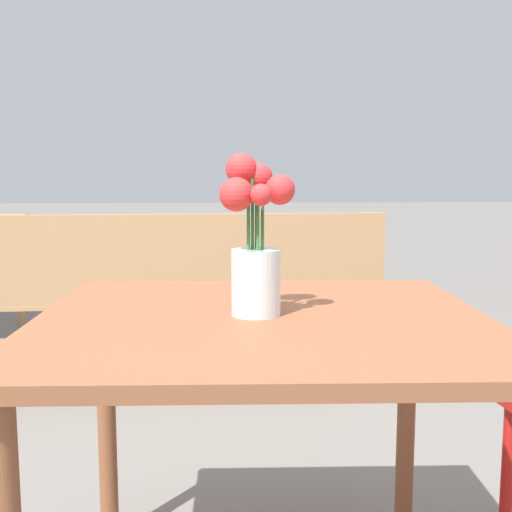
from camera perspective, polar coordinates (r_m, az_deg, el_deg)
The scene contains 3 objects.
table_front at distance 1.37m, azimuth 0.58°, elevation -9.28°, with size 0.96×0.89×0.74m.
flower_vase at distance 1.34m, azimuth -0.10°, elevation 0.51°, with size 0.16×0.14×0.34m.
bench_near at distance 2.99m, azimuth -7.76°, elevation -3.32°, with size 2.00×0.48×0.85m.
Camera 1 is at (-0.07, -1.31, 1.04)m, focal length 45.00 mm.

